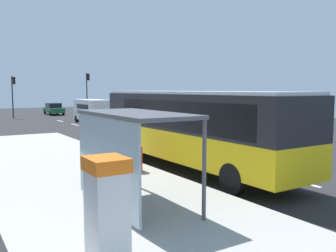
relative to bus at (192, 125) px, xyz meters
The scene contains 19 objects.
ground_plane 11.67m from the bus, 81.46° to the left, with size 56.00×92.00×0.04m, color #262628.
sidewalk_platform 5.04m from the bus, behind, with size 6.20×30.00×0.18m, color #ADAAA3.
lane_stripe_seg_1 4.50m from the bus, 61.43° to the right, with size 0.16×2.20×0.01m, color silver.
lane_stripe_seg_2 3.03m from the bus, 35.44° to the left, with size 0.16×2.20×0.01m, color silver.
lane_stripe_seg_3 6.94m from the bus, 72.95° to the left, with size 0.16×2.20×0.01m, color silver.
lane_stripe_seg_4 11.71m from the bus, 80.23° to the left, with size 0.16×2.20×0.01m, color silver.
lane_stripe_seg_5 16.62m from the bus, 83.18° to the left, with size 0.16×2.20×0.01m, color silver.
lane_stripe_seg_6 21.56m from the bus, 84.76° to the left, with size 0.16×2.20×0.01m, color silver.
lane_stripe_seg_7 26.53m from the bus, 85.75° to the left, with size 0.16×2.20×0.01m, color silver.
bus is the anchor object (origin of this frame).
white_van 22.38m from the bus, 79.93° to the left, with size 2.08×5.23×2.30m.
sedan_near 36.75m from the bus, 83.73° to the left, with size 1.92×4.44×1.52m.
ticket_machine 9.05m from the bus, 134.97° to the right, with size 0.66×0.76×1.94m.
recycling_bin_red 2.76m from the bus, behind, with size 0.52×0.52×0.95m, color red.
recycling_bin_yellow 2.90m from the bus, 160.42° to the left, with size 0.52×0.52×0.95m, color yellow.
recycling_bin_orange 3.18m from the bus, 147.50° to the left, with size 0.52×0.52×0.95m, color orange.
traffic_light_near_side 33.31m from the bus, 77.49° to the left, with size 0.49×0.28×5.34m.
traffic_light_far_side 33.33m from the bus, 92.39° to the left, with size 0.49×0.28×4.81m.
bus_shelter 5.89m from the bus, 142.97° to the right, with size 1.80×4.00×2.50m.
Camera 1 is at (-10.49, -9.63, 3.28)m, focal length 39.41 mm.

